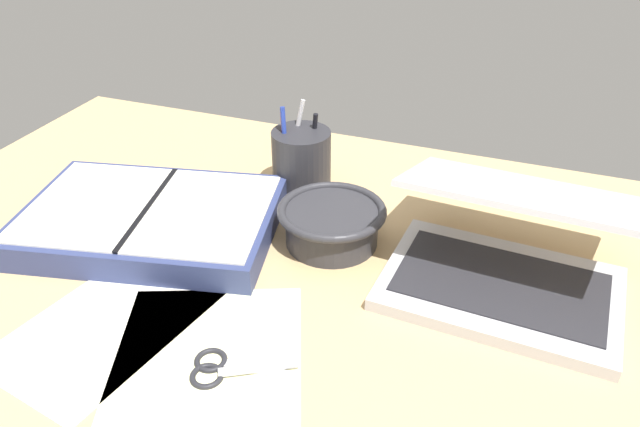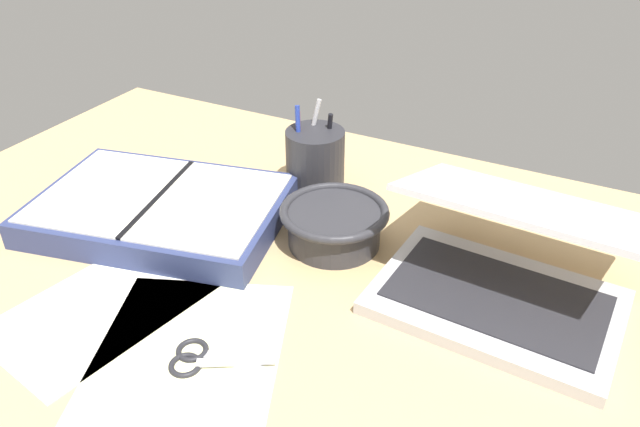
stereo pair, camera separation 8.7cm
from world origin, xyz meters
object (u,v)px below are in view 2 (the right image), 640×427
object	(u,v)px
planner	(160,209)
scissors	(200,359)
laptop	(506,268)
pen_cup	(315,160)
bowl	(336,224)

from	to	relation	value
planner	scissors	world-z (taller)	planner
laptop	scissors	world-z (taller)	laptop
laptop	pen_cup	xyz separation A→B (cm)	(-35.30, 14.44, 0.58)
pen_cup	planner	size ratio (longest dim) A/B	0.36
pen_cup	scissors	distance (cm)	43.05
planner	scissors	xyz separation A→B (cm)	(23.49, -21.80, -1.89)
pen_cup	scissors	bearing A→B (deg)	-80.61
bowl	planner	size ratio (longest dim) A/B	0.38
pen_cup	bowl	bearing A→B (deg)	-52.11
bowl	scissors	distance (cm)	29.17
bowl	scissors	world-z (taller)	bowl
laptop	pen_cup	bearing A→B (deg)	161.42
laptop	planner	xyz separation A→B (cm)	(-51.81, -5.94, -2.56)
laptop	bowl	world-z (taller)	laptop
laptop	pen_cup	world-z (taller)	laptop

